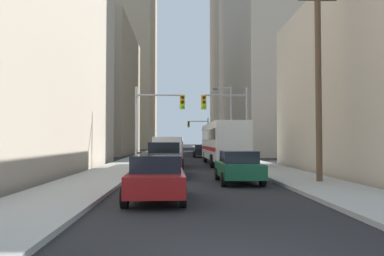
{
  "coord_description": "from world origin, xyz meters",
  "views": [
    {
      "loc": [
        -0.98,
        -5.84,
        2.0
      ],
      "look_at": [
        0.0,
        22.05,
        2.94
      ],
      "focal_mm": 35.29,
      "sensor_mm": 36.0,
      "label": 1
    }
  ],
  "objects_px": {
    "city_bus": "(223,142)",
    "traffic_signal_near_right": "(227,114)",
    "sedan_green": "(238,167)",
    "sedan_black": "(201,151)",
    "sedan_red": "(156,177)",
    "pickup_truck_maroon": "(164,159)",
    "traffic_signal_far_right": "(199,129)",
    "sedan_navy": "(172,153)",
    "traffic_signal_near_left": "(157,113)",
    "cargo_van_white": "(169,150)",
    "sedan_blue": "(173,150)"
  },
  "relations": [
    {
      "from": "city_bus",
      "to": "traffic_signal_near_right",
      "type": "xyz_separation_m",
      "value": [
        -0.01,
        -2.92,
        2.1
      ]
    },
    {
      "from": "sedan_green",
      "to": "traffic_signal_near_right",
      "type": "xyz_separation_m",
      "value": [
        0.82,
        10.32,
        3.26
      ]
    },
    {
      "from": "sedan_black",
      "to": "sedan_red",
      "type": "bearing_deg",
      "value": -96.04
    },
    {
      "from": "pickup_truck_maroon",
      "to": "traffic_signal_near_right",
      "type": "xyz_separation_m",
      "value": [
        4.49,
        6.51,
        3.1
      ]
    },
    {
      "from": "sedan_green",
      "to": "city_bus",
      "type": "bearing_deg",
      "value": 86.41
    },
    {
      "from": "pickup_truck_maroon",
      "to": "sedan_black",
      "type": "bearing_deg",
      "value": 81.45
    },
    {
      "from": "sedan_green",
      "to": "traffic_signal_far_right",
      "type": "bearing_deg",
      "value": 89.11
    },
    {
      "from": "city_bus",
      "to": "pickup_truck_maroon",
      "type": "height_order",
      "value": "city_bus"
    },
    {
      "from": "sedan_black",
      "to": "traffic_signal_near_right",
      "type": "height_order",
      "value": "traffic_signal_near_right"
    },
    {
      "from": "sedan_navy",
      "to": "sedan_black",
      "type": "xyz_separation_m",
      "value": [
        3.43,
        7.58,
        0.0
      ]
    },
    {
      "from": "sedan_green",
      "to": "sedan_navy",
      "type": "bearing_deg",
      "value": 99.98
    },
    {
      "from": "traffic_signal_near_left",
      "to": "cargo_van_white",
      "type": "bearing_deg",
      "value": 3.39
    },
    {
      "from": "city_bus",
      "to": "traffic_signal_far_right",
      "type": "relative_size",
      "value": 1.92
    },
    {
      "from": "city_bus",
      "to": "sedan_blue",
      "type": "xyz_separation_m",
      "value": [
        -4.38,
        20.58,
        -1.16
      ]
    },
    {
      "from": "city_bus",
      "to": "sedan_red",
      "type": "bearing_deg",
      "value": -103.46
    },
    {
      "from": "sedan_green",
      "to": "sedan_blue",
      "type": "height_order",
      "value": "same"
    },
    {
      "from": "traffic_signal_near_left",
      "to": "traffic_signal_far_right",
      "type": "relative_size",
      "value": 1.0
    },
    {
      "from": "cargo_van_white",
      "to": "sedan_green",
      "type": "relative_size",
      "value": 1.25
    },
    {
      "from": "sedan_red",
      "to": "traffic_signal_near_right",
      "type": "height_order",
      "value": "traffic_signal_near_right"
    },
    {
      "from": "sedan_red",
      "to": "sedan_blue",
      "type": "height_order",
      "value": "same"
    },
    {
      "from": "city_bus",
      "to": "traffic_signal_near_left",
      "type": "xyz_separation_m",
      "value": [
        -5.23,
        -2.92,
        2.11
      ]
    },
    {
      "from": "sedan_red",
      "to": "traffic_signal_near_right",
      "type": "relative_size",
      "value": 0.71
    },
    {
      "from": "pickup_truck_maroon",
      "to": "sedan_black",
      "type": "xyz_separation_m",
      "value": [
        3.58,
        23.82,
        -0.16
      ]
    },
    {
      "from": "sedan_blue",
      "to": "traffic_signal_near_left",
      "type": "distance_m",
      "value": 23.74
    },
    {
      "from": "sedan_green",
      "to": "traffic_signal_near_right",
      "type": "height_order",
      "value": "traffic_signal_near_right"
    },
    {
      "from": "sedan_blue",
      "to": "traffic_signal_near_left",
      "type": "relative_size",
      "value": 0.7
    },
    {
      "from": "sedan_black",
      "to": "traffic_signal_far_right",
      "type": "bearing_deg",
      "value": 87.63
    },
    {
      "from": "sedan_navy",
      "to": "sedan_black",
      "type": "height_order",
      "value": "same"
    },
    {
      "from": "sedan_navy",
      "to": "traffic_signal_near_left",
      "type": "distance_m",
      "value": 10.3
    },
    {
      "from": "cargo_van_white",
      "to": "traffic_signal_near_right",
      "type": "height_order",
      "value": "traffic_signal_near_right"
    },
    {
      "from": "pickup_truck_maroon",
      "to": "traffic_signal_near_left",
      "type": "distance_m",
      "value": 7.25
    },
    {
      "from": "sedan_green",
      "to": "traffic_signal_near_left",
      "type": "distance_m",
      "value": 11.69
    },
    {
      "from": "cargo_van_white",
      "to": "sedan_blue",
      "type": "bearing_deg",
      "value": 90.02
    },
    {
      "from": "traffic_signal_near_left",
      "to": "pickup_truck_maroon",
      "type": "bearing_deg",
      "value": -83.65
    },
    {
      "from": "sedan_red",
      "to": "sedan_navy",
      "type": "height_order",
      "value": "same"
    },
    {
      "from": "cargo_van_white",
      "to": "traffic_signal_near_right",
      "type": "relative_size",
      "value": 0.88
    },
    {
      "from": "sedan_blue",
      "to": "traffic_signal_far_right",
      "type": "bearing_deg",
      "value": 73.14
    },
    {
      "from": "city_bus",
      "to": "cargo_van_white",
      "type": "xyz_separation_m",
      "value": [
        -4.37,
        -2.87,
        -0.64
      ]
    },
    {
      "from": "pickup_truck_maroon",
      "to": "cargo_van_white",
      "type": "relative_size",
      "value": 1.03
    },
    {
      "from": "city_bus",
      "to": "sedan_blue",
      "type": "relative_size",
      "value": 2.74
    },
    {
      "from": "sedan_black",
      "to": "traffic_signal_near_left",
      "type": "xyz_separation_m",
      "value": [
        -4.3,
        -17.31,
        3.27
      ]
    },
    {
      "from": "sedan_green",
      "to": "sedan_blue",
      "type": "relative_size",
      "value": 1.0
    },
    {
      "from": "sedan_red",
      "to": "sedan_navy",
      "type": "distance_m",
      "value": 25.12
    },
    {
      "from": "sedan_red",
      "to": "city_bus",
      "type": "bearing_deg",
      "value": 76.54
    },
    {
      "from": "sedan_navy",
      "to": "traffic_signal_far_right",
      "type": "relative_size",
      "value": 0.7
    },
    {
      "from": "cargo_van_white",
      "to": "sedan_blue",
      "type": "relative_size",
      "value": 1.25
    },
    {
      "from": "city_bus",
      "to": "pickup_truck_maroon",
      "type": "distance_m",
      "value": 10.5
    },
    {
      "from": "sedan_red",
      "to": "traffic_signal_near_left",
      "type": "bearing_deg",
      "value": 93.13
    },
    {
      "from": "sedan_blue",
      "to": "pickup_truck_maroon",
      "type": "bearing_deg",
      "value": -90.23
    },
    {
      "from": "traffic_signal_near_left",
      "to": "sedan_red",
      "type": "bearing_deg",
      "value": -86.87
    }
  ]
}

